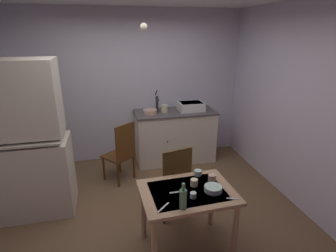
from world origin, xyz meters
TOP-DOWN VIEW (x-y plane):
  - ground_plane at (0.00, 0.00)m, footprint 4.97×4.97m
  - wall_back at (0.00, 1.88)m, footprint 4.07×0.10m
  - wall_right at (2.03, 0.00)m, footprint 0.10×3.76m
  - hutch_cabinet at (-1.47, 0.45)m, footprint 1.00×0.59m
  - counter_cabinet at (0.71, 1.51)m, footprint 1.43×0.64m
  - sink_basin at (1.00, 1.51)m, footprint 0.44×0.34m
  - hand_pump at (0.40, 1.56)m, footprint 0.05×0.27m
  - mixing_bowl_counter at (0.26, 1.46)m, footprint 0.24×0.24m
  - stoneware_crock at (0.52, 1.49)m, footprint 0.12×0.12m
  - dining_table at (0.29, -0.66)m, footprint 0.98×0.74m
  - chair_far_side at (0.28, -0.08)m, footprint 0.48×0.48m
  - chair_by_counter at (-0.29, 0.95)m, footprint 0.56×0.56m
  - serving_bowl_wide at (0.54, -0.72)m, footprint 0.18×0.18m
  - mug_dark at (0.31, -0.78)m, footprint 0.06×0.06m
  - mug_tall at (0.60, -0.53)m, footprint 0.09×0.09m
  - teacup_mint at (0.50, -0.37)m, footprint 0.09×0.09m
  - teacup_cream at (0.38, -0.58)m, footprint 0.08×0.08m
  - glass_bottle at (0.16, -0.92)m, footprint 0.07×0.07m
  - table_knife at (-0.01, -0.87)m, footprint 0.14×0.14m
  - teaspoon_near_bowl at (0.16, -0.66)m, footprint 0.12×0.02m
  - teaspoon_by_cup at (0.68, -0.89)m, footprint 0.12×0.06m
  - pendant_bulb at (0.01, 0.23)m, footprint 0.08×0.08m

SIDE VIEW (x-z plane):
  - ground_plane at x=0.00m, z-range 0.00..0.00m
  - counter_cabinet at x=0.71m, z-range 0.00..0.93m
  - chair_by_counter at x=-0.29m, z-range 0.01..0.98m
  - chair_far_side at x=0.28m, z-range 0.01..0.99m
  - dining_table at x=0.29m, z-range 0.25..0.98m
  - table_knife at x=-0.01m, z-range 0.73..0.73m
  - teaspoon_near_bowl at x=0.16m, z-range 0.73..0.73m
  - teaspoon_by_cup at x=0.68m, z-range 0.73..0.73m
  - serving_bowl_wide at x=0.54m, z-range 0.73..0.78m
  - mug_dark at x=0.31m, z-range 0.73..0.78m
  - teacup_mint at x=0.50m, z-range 0.73..0.79m
  - mug_tall at x=0.60m, z-range 0.73..0.80m
  - teacup_cream at x=0.38m, z-range 0.73..0.80m
  - glass_bottle at x=0.16m, z-range 0.70..0.96m
  - hutch_cabinet at x=-1.47m, z-range -0.06..1.92m
  - mixing_bowl_counter at x=0.26m, z-range 0.93..1.01m
  - stoneware_crock at x=0.52m, z-range 0.93..1.07m
  - sink_basin at x=1.00m, z-range 0.94..1.09m
  - hand_pump at x=0.40m, z-range 0.91..1.30m
  - wall_back at x=0.00m, z-range 0.00..2.66m
  - wall_right at x=2.03m, z-range 0.00..2.66m
  - pendant_bulb at x=0.01m, z-range 2.28..2.36m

